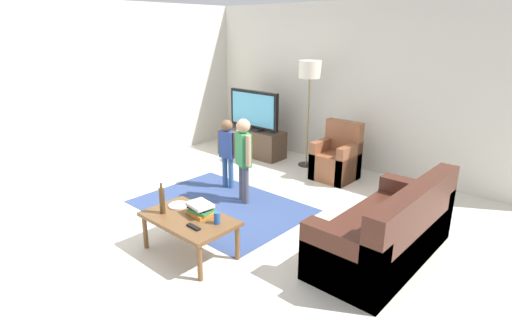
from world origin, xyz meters
TOP-DOWN VIEW (x-y plane):
  - ground at (0.00, 0.00)m, footprint 7.80×7.80m
  - wall_back at (0.00, 3.00)m, footprint 6.00×0.12m
  - wall_left at (-3.00, 0.00)m, footprint 0.12×6.00m
  - area_rug at (-0.35, 0.28)m, footprint 2.20×1.60m
  - tv_stand at (-1.57, 2.30)m, footprint 1.20×0.44m
  - tv at (-1.57, 2.28)m, footprint 1.10×0.28m
  - couch at (1.89, 0.54)m, footprint 0.80×1.80m
  - armchair at (0.23, 2.26)m, footprint 0.60×0.60m
  - floor_lamp at (-0.49, 2.45)m, footprint 0.36×0.36m
  - child_near_tv at (-0.77, 0.83)m, footprint 0.34×0.17m
  - child_center at (-0.22, 0.60)m, footprint 0.36×0.22m
  - coffee_table at (0.29, -0.75)m, footprint 1.00×0.60m
  - book_stack at (0.33, -0.62)m, footprint 0.30×0.25m
  - bottle at (0.01, -0.87)m, footprint 0.06×0.06m
  - tv_remote at (0.51, -0.87)m, footprint 0.17×0.05m
  - soda_can at (0.61, -0.65)m, footprint 0.07×0.07m
  - plate at (-0.01, -0.65)m, footprint 0.22×0.22m

SIDE VIEW (x-z plane):
  - ground at x=0.00m, z-range 0.00..0.00m
  - area_rug at x=-0.35m, z-range 0.00..0.01m
  - tv_stand at x=-1.57m, z-range -0.01..0.49m
  - couch at x=1.89m, z-range -0.14..0.72m
  - armchair at x=0.23m, z-range -0.15..0.75m
  - coffee_table at x=0.29m, z-range 0.16..0.58m
  - plate at x=-0.01m, z-range 0.42..0.44m
  - tv_remote at x=0.51m, z-range 0.42..0.44m
  - soda_can at x=0.61m, z-range 0.42..0.54m
  - book_stack at x=0.33m, z-range 0.42..0.55m
  - bottle at x=0.01m, z-range 0.40..0.73m
  - child_near_tv at x=-0.77m, z-range 0.10..1.14m
  - child_center at x=-0.22m, z-range 0.12..1.28m
  - tv at x=-1.57m, z-range 0.49..1.20m
  - wall_back at x=0.00m, z-range 0.00..2.70m
  - wall_left at x=-3.00m, z-range 0.00..2.70m
  - floor_lamp at x=-0.49m, z-range 0.65..2.43m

